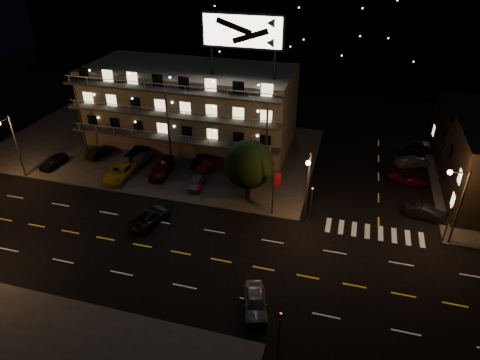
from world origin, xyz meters
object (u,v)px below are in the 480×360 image
(lot_car_2, at_px, (120,172))
(road_car_west, at_px, (150,216))
(lot_car_4, at_px, (196,182))
(side_car_0, at_px, (426,212))
(tree, at_px, (248,166))
(road_car_east, at_px, (255,302))
(lot_car_7, at_px, (143,157))

(lot_car_2, relative_size, road_car_west, 1.08)
(lot_car_4, xyz_separation_m, side_car_0, (25.39, 0.74, -0.09))
(tree, distance_m, road_car_east, 16.56)
(tree, bearing_deg, road_car_east, -73.09)
(lot_car_2, distance_m, road_car_east, 26.13)
(lot_car_7, distance_m, side_car_0, 34.41)
(side_car_0, xyz_separation_m, road_car_east, (-14.26, -17.00, 0.05))
(lot_car_2, bearing_deg, lot_car_4, 3.74)
(lot_car_4, distance_m, lot_car_7, 9.73)
(lot_car_2, relative_size, road_car_east, 1.23)
(lot_car_4, height_order, side_car_0, lot_car_4)
(tree, relative_size, lot_car_4, 1.86)
(lot_car_2, relative_size, lot_car_7, 1.19)
(lot_car_2, height_order, lot_car_7, lot_car_2)
(lot_car_7, relative_size, road_car_west, 0.91)
(lot_car_2, height_order, road_car_east, lot_car_2)
(lot_car_7, bearing_deg, road_car_west, 122.79)
(lot_car_4, height_order, road_car_east, road_car_east)
(tree, xyz_separation_m, road_car_east, (4.70, -15.47, -3.57))
(road_car_west, bearing_deg, lot_car_2, -29.85)
(tree, distance_m, lot_car_7, 16.41)
(tree, height_order, road_car_east, tree)
(tree, relative_size, road_car_west, 1.40)
(road_car_east, bearing_deg, lot_car_7, 117.06)
(lot_car_2, distance_m, lot_car_7, 4.53)
(lot_car_7, distance_m, road_car_east, 28.48)
(lot_car_7, bearing_deg, side_car_0, 177.59)
(lot_car_2, bearing_deg, side_car_0, 3.12)
(road_car_west, bearing_deg, side_car_0, -148.73)
(side_car_0, relative_size, road_car_east, 0.96)
(side_car_0, distance_m, road_car_east, 22.19)
(road_car_east, bearing_deg, road_car_west, 129.69)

